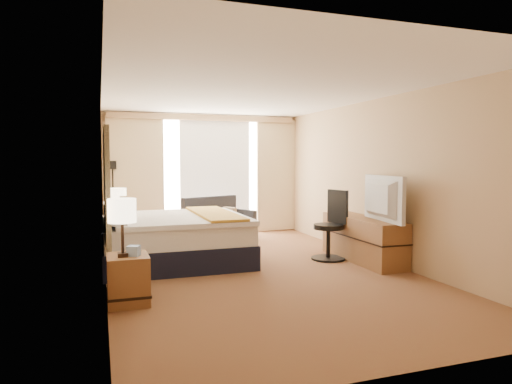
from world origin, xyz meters
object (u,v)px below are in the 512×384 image
object	(u,v)px
nightstand_right	(119,242)
bed	(174,238)
television	(376,198)
media_dresser	(363,239)
lamp_left	(122,212)
loveseat	(218,226)
lamp_right	(117,197)
desk_chair	(331,229)
nightstand_left	(128,279)
floor_lamp	(113,184)

from	to	relation	value
nightstand_right	bed	bearing A→B (deg)	-36.58
television	media_dresser	bearing A→B (deg)	1.05
bed	lamp_left	world-z (taller)	lamp_left
loveseat	lamp_left	world-z (taller)	lamp_left
loveseat	lamp_right	bearing A→B (deg)	-171.86
desk_chair	television	distance (m)	0.96
lamp_right	nightstand_left	bearing A→B (deg)	-89.58
nightstand_left	television	bearing A→B (deg)	9.56
nightstand_right	bed	size ratio (longest dim) A/B	0.25
bed	loveseat	bearing A→B (deg)	56.60
lamp_left	lamp_right	bearing A→B (deg)	89.15
nightstand_right	bed	distance (m)	1.01
lamp_left	television	size ratio (longest dim) A/B	0.54
loveseat	lamp_left	bearing A→B (deg)	-141.51
bed	lamp_left	bearing A→B (deg)	-113.62
media_dresser	bed	bearing A→B (deg)	163.62
nightstand_left	loveseat	world-z (taller)	loveseat
lamp_right	lamp_left	bearing A→B (deg)	-90.85
nightstand_right	lamp_left	distance (m)	2.69
nightstand_right	lamp_right	world-z (taller)	lamp_right
floor_lamp	lamp_left	xyz separation A→B (m)	(-0.03, -4.43, -0.08)
floor_lamp	lamp_left	bearing A→B (deg)	-90.33
lamp_left	television	xyz separation A→B (m)	(3.71, 0.69, -0.01)
nightstand_right	television	size ratio (longest dim) A/B	0.46
television	nightstand_left	bearing A→B (deg)	107.17
lamp_left	television	distance (m)	3.77
media_dresser	television	xyz separation A→B (m)	(-0.05, -0.43, 0.69)
nightstand_right	bed	world-z (taller)	bed
loveseat	desk_chair	distance (m)	2.68
loveseat	desk_chair	size ratio (longest dim) A/B	1.40
bed	lamp_left	size ratio (longest dim) A/B	3.38
floor_lamp	television	size ratio (longest dim) A/B	1.35
loveseat	desk_chair	xyz separation A→B (m)	(1.32, -2.32, 0.21)
desk_chair	lamp_right	world-z (taller)	lamp_right
lamp_right	desk_chair	bearing A→B (deg)	-18.81
media_dresser	bed	size ratio (longest dim) A/B	0.83
nightstand_right	loveseat	distance (m)	2.26
desk_chair	lamp_left	world-z (taller)	lamp_left
media_dresser	desk_chair	bearing A→B (deg)	147.47
bed	desk_chair	distance (m)	2.54
media_dresser	desk_chair	xyz separation A→B (m)	(-0.42, 0.27, 0.15)
loveseat	media_dresser	bearing A→B (deg)	-79.08
desk_chair	television	world-z (taller)	television
nightstand_right	nightstand_left	bearing A→B (deg)	-90.00
nightstand_right	floor_lamp	xyz separation A→B (m)	(-0.03, 1.85, 0.86)
floor_lamp	desk_chair	distance (m)	4.53
loveseat	lamp_left	size ratio (longest dim) A/B	2.45
bed	loveseat	size ratio (longest dim) A/B	1.38
nightstand_left	television	size ratio (longest dim) A/B	0.46
nightstand_left	lamp_left	world-z (taller)	lamp_left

